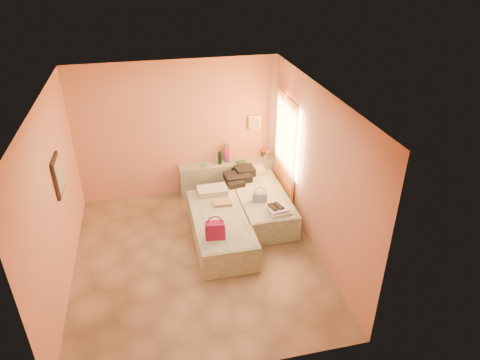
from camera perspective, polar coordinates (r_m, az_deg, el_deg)
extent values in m
plane|color=tan|center=(7.37, -5.73, -10.24)|extent=(4.50, 4.50, 0.00)
cube|color=#EB9C7D|center=(8.60, -8.24, 6.52)|extent=(4.00, 0.02, 2.80)
cube|color=#EB9C7D|center=(6.71, -23.50, -2.57)|extent=(0.02, 4.50, 2.80)
cube|color=#EB9C7D|center=(7.04, 10.03, 1.06)|extent=(0.02, 4.50, 2.80)
cube|color=white|center=(6.02, -7.04, 10.92)|extent=(4.00, 4.50, 0.02)
cube|color=#FFD09E|center=(8.04, 6.66, 5.75)|extent=(0.02, 1.10, 1.40)
cube|color=#FF973C|center=(8.04, 6.59, 3.02)|extent=(0.05, 0.55, 2.20)
cube|color=#FF973C|center=(8.55, 5.31, 4.74)|extent=(0.05, 0.45, 2.20)
cube|color=black|center=(6.96, -23.13, 0.55)|extent=(0.04, 0.50, 0.60)
cube|color=gold|center=(8.80, 1.92, 7.67)|extent=(0.25, 0.04, 0.30)
cube|color=#A7B795|center=(9.05, -1.53, 0.44)|extent=(2.05, 0.30, 0.65)
cube|color=beige|center=(7.59, -2.61, -6.44)|extent=(0.90, 2.00, 0.50)
cube|color=beige|center=(8.28, 2.70, -3.09)|extent=(0.90, 2.00, 0.50)
cylinder|color=#12331D|center=(8.80, -2.70, 2.96)|extent=(0.08, 0.08, 0.27)
cube|color=#A4144A|center=(8.87, -1.81, 3.62)|extent=(0.09, 0.09, 0.40)
cylinder|color=#53996F|center=(8.80, -4.80, 2.01)|extent=(0.15, 0.15, 0.03)
cube|color=#2A4F30|center=(8.88, 0.16, 2.37)|extent=(0.20, 0.15, 0.03)
cube|color=silver|center=(9.07, 3.49, 3.64)|extent=(0.19, 0.19, 0.24)
cube|color=#A4144A|center=(6.87, -3.35, -6.65)|extent=(0.33, 0.20, 0.29)
cube|color=tan|center=(7.78, -2.32, -2.97)|extent=(0.34, 0.28, 0.05)
cube|color=black|center=(8.52, 0.01, 0.53)|extent=(0.63, 0.63, 0.17)
cube|color=#3B528E|center=(7.83, 2.64, -2.26)|extent=(0.28, 0.16, 0.17)
cube|color=silver|center=(7.53, 5.31, -4.08)|extent=(0.38, 0.33, 0.10)
cube|color=black|center=(7.52, 4.79, -3.55)|extent=(0.23, 0.28, 0.02)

